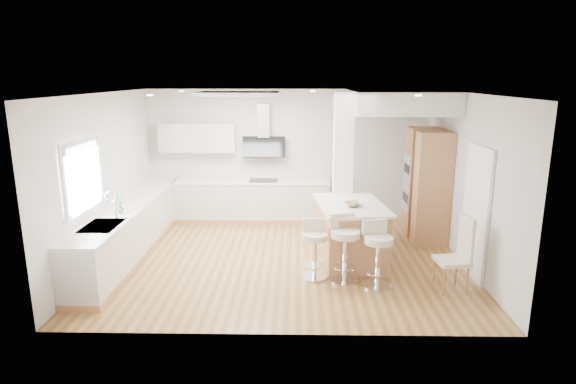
{
  "coord_description": "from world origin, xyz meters",
  "views": [
    {
      "loc": [
        0.21,
        -7.78,
        3.07
      ],
      "look_at": [
        0.05,
        0.4,
        1.09
      ],
      "focal_mm": 30.0,
      "sensor_mm": 36.0,
      "label": 1
    }
  ],
  "objects_px": {
    "bar_stool_b": "(345,245)",
    "bar_stool_c": "(378,250)",
    "dining_chair": "(459,251)",
    "peninsula": "(350,231)",
    "bar_stool_a": "(315,246)"
  },
  "relations": [
    {
      "from": "peninsula",
      "to": "bar_stool_b",
      "type": "relative_size",
      "value": 1.67
    },
    {
      "from": "bar_stool_a",
      "to": "bar_stool_b",
      "type": "distance_m",
      "value": 0.47
    },
    {
      "from": "bar_stool_b",
      "to": "bar_stool_a",
      "type": "bearing_deg",
      "value": 150.29
    },
    {
      "from": "peninsula",
      "to": "dining_chair",
      "type": "bearing_deg",
      "value": -46.5
    },
    {
      "from": "bar_stool_c",
      "to": "dining_chair",
      "type": "distance_m",
      "value": 1.16
    },
    {
      "from": "bar_stool_c",
      "to": "dining_chair",
      "type": "height_order",
      "value": "dining_chair"
    },
    {
      "from": "bar_stool_c",
      "to": "bar_stool_b",
      "type": "bearing_deg",
      "value": 143.95
    },
    {
      "from": "peninsula",
      "to": "bar_stool_b",
      "type": "distance_m",
      "value": 0.92
    },
    {
      "from": "bar_stool_b",
      "to": "bar_stool_c",
      "type": "bearing_deg",
      "value": -36.82
    },
    {
      "from": "bar_stool_a",
      "to": "bar_stool_c",
      "type": "height_order",
      "value": "bar_stool_c"
    },
    {
      "from": "peninsula",
      "to": "dining_chair",
      "type": "distance_m",
      "value": 1.88
    },
    {
      "from": "peninsula",
      "to": "bar_stool_a",
      "type": "distance_m",
      "value": 1.01
    },
    {
      "from": "bar_stool_a",
      "to": "dining_chair",
      "type": "height_order",
      "value": "dining_chair"
    },
    {
      "from": "bar_stool_c",
      "to": "dining_chair",
      "type": "relative_size",
      "value": 0.88
    },
    {
      "from": "bar_stool_a",
      "to": "dining_chair",
      "type": "distance_m",
      "value": 2.11
    }
  ]
}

